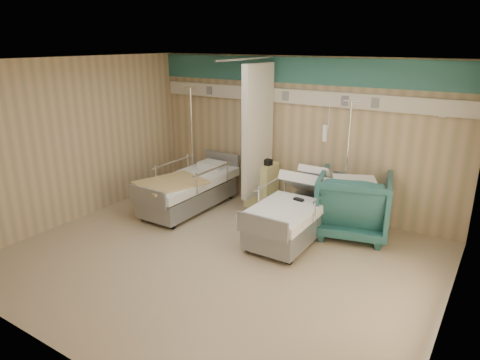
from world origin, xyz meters
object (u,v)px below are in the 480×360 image
bedside_cabinet (261,184)px  iv_stand_left (193,172)px  bed_left (189,193)px  iv_stand_right (344,201)px  bed_right (295,218)px  visitor_armchair (354,204)px

bedside_cabinet → iv_stand_left: bearing=-173.8°
iv_stand_left → bedside_cabinet: bearing=6.2°
bed_left → iv_stand_right: size_ratio=1.00×
bedside_cabinet → bed_right: bearing=-38.0°
bed_left → iv_stand_right: iv_stand_right is taller
bed_right → iv_stand_left: bearing=164.7°
bed_left → visitor_armchair: bearing=11.5°
bedside_cabinet → visitor_armchair: (1.90, -0.30, 0.10)m
iv_stand_left → bed_left: bearing=-56.5°
bed_right → bed_left: size_ratio=1.00×
bed_right → visitor_armchair: (0.75, 0.60, 0.21)m
bed_right → visitor_armchair: bearing=38.7°
iv_stand_right → iv_stand_left: 3.19m
bed_right → bedside_cabinet: 1.46m
bed_left → bed_right: bearing=0.0°
visitor_armchair → iv_stand_left: (-3.43, 0.13, -0.08)m
visitor_armchair → bed_right: bearing=24.6°
bedside_cabinet → iv_stand_right: 1.65m
bed_right → visitor_armchair: 0.98m
bed_left → bedside_cabinet: 1.39m
bedside_cabinet → iv_stand_left: iv_stand_left is taller
bed_left → visitor_armchair: size_ratio=1.87×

